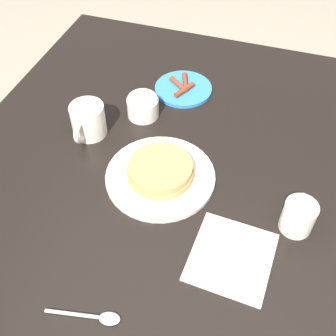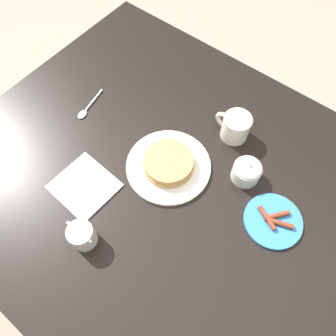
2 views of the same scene
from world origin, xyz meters
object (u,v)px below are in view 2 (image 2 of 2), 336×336
Objects in this scene: coffee_mug at (235,126)px; napkin at (84,186)px; pancake_plate at (168,165)px; creamer_pitcher at (82,235)px; side_plate_bacon at (273,221)px; spoon at (87,109)px; sugar_bowl at (247,171)px.

coffee_mug is 0.49m from napkin.
creamer_pitcher is at bearing 82.95° from pancake_plate.
side_plate_bacon is 0.69m from spoon.
spoon is (0.20, -0.21, 0.00)m from napkin.
pancake_plate is at bearing -127.20° from napkin.
pancake_plate is at bearing 68.37° from coffee_mug.
pancake_plate is 0.35m from spoon.
creamer_pitcher reaches higher than side_plate_bacon.
sugar_bowl is (0.14, -0.07, 0.03)m from side_plate_bacon.
spoon is at bearing 3.38° from side_plate_bacon.
napkin is (0.15, 0.20, -0.01)m from pancake_plate.
pancake_plate is 3.06× the size of sugar_bowl.
coffee_mug is 0.15m from sugar_bowl.
coffee_mug is at bearing -119.68° from napkin.
side_plate_bacon is 0.16m from sugar_bowl.
creamer_pitcher is 0.73× the size of spoon.
creamer_pitcher reaches higher than spoon.
napkin is 0.29m from spoon.
sugar_bowl reaches higher than napkin.
side_plate_bacon is at bearing 152.35° from sugar_bowl.
coffee_mug is (-0.09, -0.22, 0.03)m from pancake_plate.
side_plate_bacon is 1.95× the size of sugar_bowl.
coffee_mug is 0.66× the size of napkin.
side_plate_bacon is 0.92× the size of napkin.
side_plate_bacon is at bearing -176.62° from spoon.
creamer_pitcher is at bearing 43.94° from side_plate_bacon.
creamer_pitcher is (0.04, 0.31, 0.02)m from pancake_plate.
napkin is at bearing 60.32° from coffee_mug.
side_plate_bacon reaches higher than spoon.
coffee_mug reaches higher than napkin.
coffee_mug is at bearing -111.63° from pancake_plate.
coffee_mug is at bearing -35.70° from side_plate_bacon.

